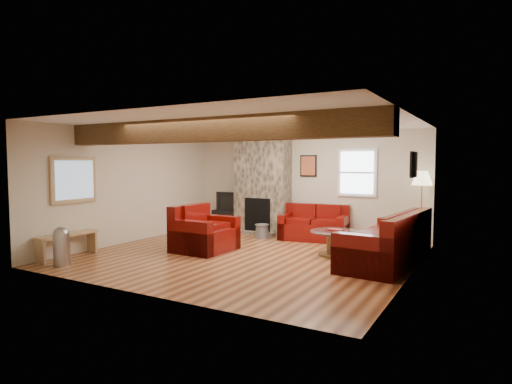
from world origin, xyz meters
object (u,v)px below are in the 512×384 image
coffee_table (336,243)px  tv_cabinet (232,220)px  sofa_three (386,238)px  armchair_red (205,228)px  loveseat (314,222)px  floor_lamp (422,182)px  television (232,201)px

coffee_table → tv_cabinet: tv_cabinet is taller
sofa_three → armchair_red: (-3.44, -0.64, -0.00)m
loveseat → floor_lamp: bearing=-3.9°
coffee_table → floor_lamp: (1.31, 1.54, 1.13)m
sofa_three → coffee_table: bearing=-97.6°
loveseat → coffee_table: bearing=-62.4°
armchair_red → coffee_table: armchair_red is taller
armchair_red → tv_cabinet: bearing=22.5°
loveseat → armchair_red: bearing=-131.3°
tv_cabinet → television: 0.50m
tv_cabinet → coffee_table: bearing=-26.0°
armchair_red → floor_lamp: 4.56m
television → floor_lamp: floor_lamp is taller
television → loveseat: bearing=-7.0°
sofa_three → tv_cabinet: (-4.42, 1.90, -0.20)m
coffee_table → tv_cabinet: size_ratio=0.95×
television → sofa_three: bearing=-23.3°
armchair_red → coffee_table: (2.45, 0.87, -0.22)m
television → tv_cabinet: bearing=0.0°
coffee_table → television: 3.85m
coffee_table → television: bearing=154.0°
sofa_three → floor_lamp: bearing=175.0°
sofa_three → television: television is taller
sofa_three → coffee_table: (-0.99, 0.22, -0.22)m
coffee_table → floor_lamp: size_ratio=0.61×
armchair_red → floor_lamp: floor_lamp is taller
floor_lamp → tv_cabinet: bearing=178.4°
sofa_three → tv_cabinet: size_ratio=2.31×
floor_lamp → coffee_table: bearing=-130.2°
coffee_table → tv_cabinet: 3.82m
armchair_red → television: size_ratio=1.34×
loveseat → floor_lamp: size_ratio=0.94×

